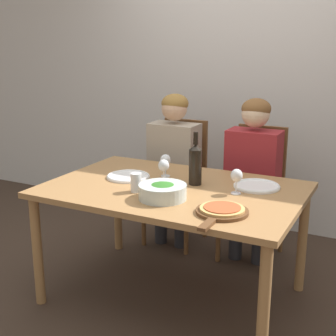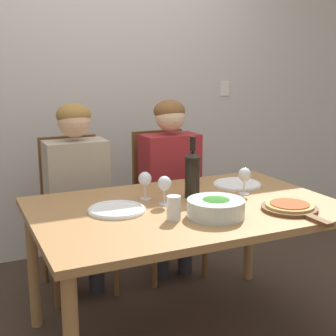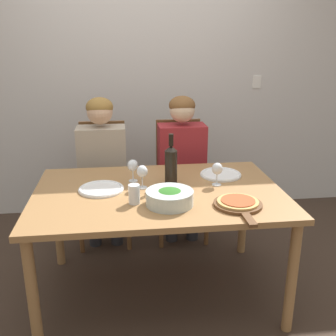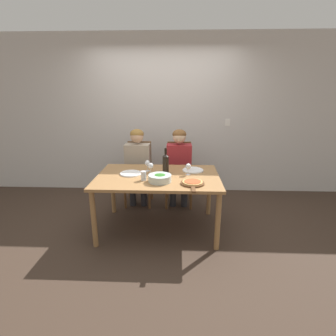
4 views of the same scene
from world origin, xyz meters
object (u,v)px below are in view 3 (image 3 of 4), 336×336
Objects in this scene: chair_left at (104,179)px; dinner_plate_right at (221,174)px; wine_bottle at (171,164)px; chair_right at (180,176)px; wine_glass_left at (133,166)px; broccoli_bowl at (170,197)px; person_man at (182,156)px; person_woman at (102,159)px; wine_glass_right at (217,170)px; dinner_plate_left at (101,189)px; wine_glass_centre at (142,172)px; water_tumbler at (134,194)px; pizza_on_board at (238,204)px.

chair_left is 3.51× the size of dinner_plate_right.
chair_right is at bearing 77.05° from wine_bottle.
broccoli_bowl is at bearing -64.80° from wine_glass_left.
person_woman is at bearing 180.00° from person_man.
dinner_plate_left is at bearing -179.96° from wine_glass_right.
wine_glass_left is (-0.42, -0.69, 0.33)m from chair_right.
person_woman is at bearing 111.78° from wine_glass_centre.
broccoli_bowl is at bearing -101.66° from chair_right.
broccoli_bowl is (-0.23, -1.10, 0.27)m from chair_right.
wine_glass_right is 0.48m from wine_glass_centre.
water_tumbler is at bearing -76.89° from person_woman.
water_tumbler is at bearing -156.90° from wine_glass_right.
wine_bottle is 0.20m from wine_glass_centre.
dinner_plate_left is 2.49× the size of water_tumbler.
wine_bottle is 0.26m from wine_glass_left.
wine_glass_left is at bearing 88.90° from water_tumbler.
wine_glass_right is (0.74, 0.00, 0.10)m from dinner_plate_left.
broccoli_bowl is 1.82× the size of wine_glass_right.
pizza_on_board is 0.64m from wine_glass_centre.
wine_glass_centre is (-0.14, 0.28, 0.06)m from broccoli_bowl.
chair_left is 0.69m from person_man.
broccoli_bowl is 0.62m from dinner_plate_right.
water_tumbler is (-0.43, -1.05, 0.28)m from chair_right.
wine_bottle is 2.21× the size of wine_glass_left.
wine_glass_left is 0.55m from wine_glass_right.
wine_glass_centre is at bearing 179.35° from wine_glass_right.
person_woman is at bearing 126.29° from wine_bottle.
broccoli_bowl is at bearing -66.87° from person_woman.
chair_left is 1.11m from water_tumbler.
person_woman reaches higher than broccoli_bowl.
wine_bottle is 1.21× the size of broccoli_bowl.
person_woman is (0.00, -0.12, 0.21)m from chair_left.
pizza_on_board reaches higher than dinner_plate_right.
dinner_plate_left is (-0.40, 0.27, -0.03)m from broccoli_bowl.
wine_glass_left is (-0.42, -0.57, 0.11)m from person_man.
chair_left is 0.64m from chair_right.
chair_left is 1.17m from wine_glass_right.
broccoli_bowl is at bearing -103.02° from person_man.
wine_glass_centre is (-0.19, -0.06, -0.03)m from wine_bottle.
chair_left is 1.00× the size of chair_right.
chair_left is at bearing 108.14° from wine_glass_left.
chair_right is (0.64, 0.00, 0.00)m from chair_left.
wine_bottle reaches higher than pizza_on_board.
wine_bottle is 2.21× the size of wine_glass_centre.
wine_bottle is at bearing 81.29° from broccoli_bowl.
dinner_plate_right is at bearing 86.58° from pizza_on_board.
dinner_plate_right is (0.41, 0.45, -0.03)m from broccoli_bowl.
pizza_on_board is 0.36m from wine_glass_right.
wine_glass_right is at bearing 0.04° from dinner_plate_left.
wine_glass_centre reaches higher than dinner_plate_left.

